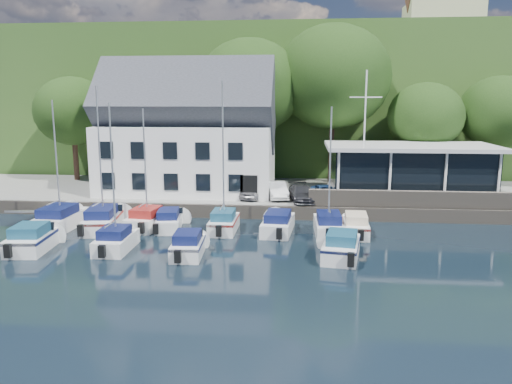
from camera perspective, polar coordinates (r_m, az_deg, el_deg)
ground at (r=26.02m, az=-0.45°, el=-8.84°), size 180.00×180.00×0.00m
quay at (r=42.77m, az=1.90°, el=-0.41°), size 60.00×13.00×1.00m
quay_face at (r=36.42m, az=1.28°, el=-2.35°), size 60.00×0.30×1.00m
hillside at (r=86.45m, az=3.73°, el=10.13°), size 160.00×75.00×16.00m
field_patch at (r=94.87m, az=8.94°, el=15.00°), size 50.00×30.00×0.30m
farmhouse at (r=79.69m, az=20.50°, el=18.21°), size 10.40×7.00×8.20m
harbor_building at (r=42.12m, az=-7.75°, el=5.99°), size 14.40×8.20×8.70m
club_pavilion at (r=41.68m, az=17.08°, el=2.39°), size 13.20×7.20×4.10m
seawall at (r=37.72m, az=19.84°, el=-0.82°), size 18.00×0.50×1.20m
gangway at (r=39.38m, az=-23.69°, el=-3.01°), size 1.20×6.00×1.40m
car_silver at (r=39.00m, az=-0.07°, el=0.21°), size 2.54×3.97×1.26m
car_white at (r=39.00m, az=2.38°, el=0.23°), size 2.12×4.12×1.29m
car_dgrey at (r=37.97m, az=5.23°, el=-0.15°), size 2.46×4.43×1.21m
car_blue at (r=38.77m, az=7.95°, el=-0.01°), size 1.98×3.63×1.17m
flagpole at (r=37.86m, az=12.26°, el=6.12°), size 2.33×0.20×9.72m
tree_0 at (r=50.63m, az=-20.10°, el=6.80°), size 7.13×7.13×9.74m
tree_1 at (r=48.92m, az=-12.22°, el=7.50°), size 7.64×7.64×10.44m
tree_2 at (r=46.10m, az=-0.72°, el=9.20°), size 9.56×9.56×13.07m
tree_3 at (r=46.81m, az=8.73°, el=9.87°), size 10.49×10.49×14.33m
tree_4 at (r=47.05m, az=18.68°, el=6.27°), size 6.67×6.67×9.12m
tree_5 at (r=49.56m, az=25.91°, el=6.29°), size 7.09×7.09×9.69m
boat_r1_0 at (r=35.78m, az=-21.88°, el=3.63°), size 2.41×7.18×9.58m
boat_r1_1 at (r=34.53m, az=-17.40°, el=3.58°), size 3.14×7.31×9.46m
boat_r1_2 at (r=34.06m, az=-12.57°, el=3.24°), size 2.69×5.70×8.89m
boat_r1_3 at (r=34.21m, az=-9.89°, el=-3.04°), size 2.54×5.63×1.37m
boat_r1_4 at (r=32.49m, az=-3.76°, el=3.10°), size 1.84×5.32×8.87m
boat_r1_5 at (r=32.92m, az=2.53°, el=-3.38°), size 2.47×6.34×1.42m
boat_r1_6 at (r=31.82m, az=8.47°, el=3.17°), size 2.07×6.05×9.21m
boat_r1_7 at (r=33.01m, az=11.31°, el=-3.56°), size 2.00×5.67×1.41m
boat_r2_0 at (r=31.77m, az=-24.20°, el=-4.71°), size 2.74×5.73×1.56m
boat_r2_1 at (r=29.39m, az=-16.05°, el=1.65°), size 1.99×5.26×8.59m
boat_r2_2 at (r=28.36m, az=-7.74°, el=-5.80°), size 2.10×5.12×1.39m
boat_r2_4 at (r=28.04m, az=9.73°, el=-5.92°), size 2.86×5.74×1.52m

